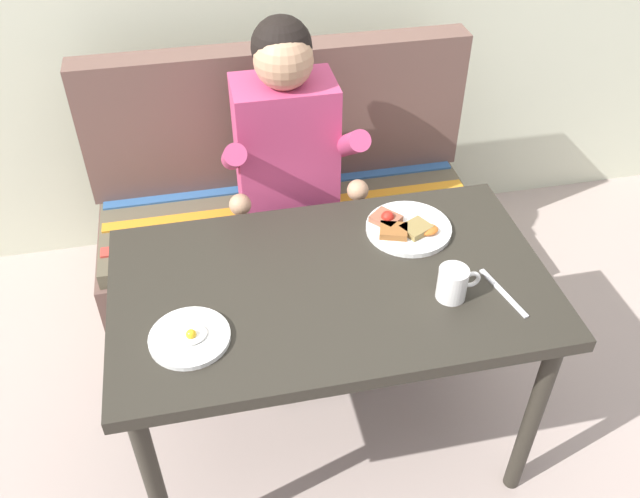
% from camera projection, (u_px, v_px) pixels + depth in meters
% --- Properties ---
extents(ground_plane, '(8.00, 8.00, 0.00)m').
position_uv_depth(ground_plane, '(329.00, 436.00, 2.32)').
color(ground_plane, '#AF9B92').
extents(table, '(1.20, 0.70, 0.73)m').
position_uv_depth(table, '(331.00, 302.00, 1.90)').
color(table, '#2A271F').
rests_on(table, ground).
extents(couch, '(1.44, 0.56, 1.00)m').
position_uv_depth(couch, '(288.00, 226.00, 2.67)').
color(couch, brown).
rests_on(couch, ground).
extents(person, '(0.45, 0.61, 1.21)m').
position_uv_depth(person, '(289.00, 162.00, 2.28)').
color(person, '#BA3D6A').
rests_on(person, ground).
extents(plate_breakfast, '(0.25, 0.25, 0.05)m').
position_uv_depth(plate_breakfast, '(406.00, 227.00, 2.00)').
color(plate_breakfast, white).
rests_on(plate_breakfast, table).
extents(plate_eggs, '(0.20, 0.20, 0.04)m').
position_uv_depth(plate_eggs, '(190.00, 337.00, 1.68)').
color(plate_eggs, white).
rests_on(plate_eggs, table).
extents(coffee_mug, '(0.12, 0.08, 0.09)m').
position_uv_depth(coffee_mug, '(453.00, 283.00, 1.77)').
color(coffee_mug, white).
rests_on(coffee_mug, table).
extents(knife, '(0.06, 0.20, 0.00)m').
position_uv_depth(knife, '(503.00, 293.00, 1.81)').
color(knife, silver).
rests_on(knife, table).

